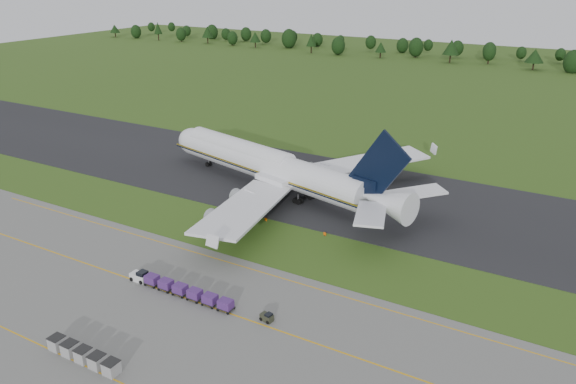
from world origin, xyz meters
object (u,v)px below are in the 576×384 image
Objects in this scene: utility_cart at (267,318)px; baggage_train at (178,289)px; aircraft at (271,166)px; uld_row at (83,355)px; edge_markers at (294,227)px.

baggage_train is at bearing -177.12° from utility_cart.
uld_row is (9.97, -61.11, -4.50)m from aircraft.
utility_cart is at bearing -68.13° from edge_markers.
edge_markers is (13.94, -14.70, -5.17)m from aircraft.
uld_row is 46.58m from edge_markers.
utility_cart is (15.00, 0.75, -0.42)m from baggage_train.
uld_row reaches higher than edge_markers.
utility_cart is 0.17× the size of uld_row.
uld_row reaches higher than baggage_train.
aircraft is 35.32× the size of utility_cart.
uld_row is at bearing -94.89° from edge_markers.
edge_markers is at bearing 82.44° from baggage_train.
utility_cart is 0.15× the size of edge_markers.
uld_row reaches higher than utility_cart.
baggage_train is 9.84× the size of utility_cart.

